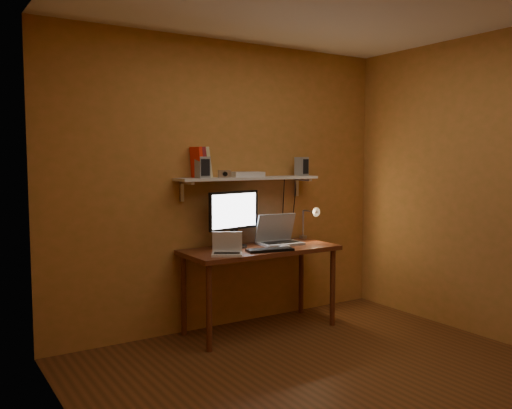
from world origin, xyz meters
TOP-DOWN VIEW (x-y plane):
  - room at (0.00, 0.00)m, footprint 3.44×3.24m
  - desk at (0.16, 1.28)m, footprint 1.40×0.60m
  - wall_shelf at (0.16, 1.47)m, footprint 1.40×0.25m
  - monitor at (-0.02, 1.43)m, footprint 0.55×0.28m
  - laptop at (0.42, 1.38)m, footprint 0.41×0.31m
  - netbook at (-0.26, 1.13)m, footprint 0.30×0.28m
  - keyboard at (0.14, 1.09)m, footprint 0.42×0.22m
  - mouse at (0.33, 1.14)m, footprint 0.11×0.09m
  - desk_lamp at (0.82, 1.41)m, footprint 0.09×0.23m
  - speaker_left at (-0.32, 1.46)m, footprint 0.10×0.10m
  - speaker_right at (0.76, 1.47)m, footprint 0.12×0.12m
  - books at (-0.31, 1.50)m, footprint 0.14×0.18m
  - shelf_camera at (-0.13, 1.41)m, footprint 0.12×0.06m
  - router at (0.15, 1.48)m, footprint 0.31×0.24m

SIDE VIEW (x-z plane):
  - desk at x=0.16m, z-range 0.29..1.04m
  - keyboard at x=0.14m, z-range 0.75..0.77m
  - mouse at x=0.33m, z-range 0.75..0.78m
  - netbook at x=-0.26m, z-range 0.71..0.90m
  - laptop at x=0.42m, z-range 0.68..0.96m
  - desk_lamp at x=0.82m, z-range 0.77..1.15m
  - monitor at x=-0.02m, z-range 0.78..1.28m
  - room at x=0.00m, z-range -0.02..2.62m
  - wall_shelf at x=0.16m, z-range 1.26..1.46m
  - router at x=0.15m, z-range 1.38..1.42m
  - shelf_camera at x=-0.13m, z-range 1.38..1.44m
  - speaker_right at x=0.76m, z-range 1.38..1.55m
  - speaker_left at x=-0.32m, z-range 1.38..1.56m
  - books at x=-0.31m, z-range 1.37..1.64m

